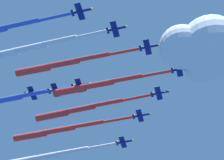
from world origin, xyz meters
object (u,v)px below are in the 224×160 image
Objects in this scene: jet_lead at (97,85)px; jet_port_outer at (44,157)px; jet_port_inner at (78,110)px; jet_port_mid at (57,130)px; jet_starboard_mid at (29,48)px; jet_trail_port at (6,99)px; jet_starboard_inner at (61,64)px.

jet_port_outer is (18.33, -54.42, 0.21)m from jet_lead.
jet_port_mid is at bearing -65.41° from jet_port_inner.
jet_starboard_mid is at bearing 20.38° from jet_lead.
jet_port_mid is (13.96, -36.58, 3.27)m from jet_lead.
jet_trail_port reaches higher than jet_lead.
jet_port_inner is at bearing -72.78° from jet_lead.
jet_port_mid is 1.16× the size of jet_trail_port.
jet_starboard_inner reaches higher than jet_port_outer.
jet_starboard_mid is 1.06× the size of jet_trail_port.
jet_port_outer is at bearing -71.39° from jet_lead.
jet_port_inner is at bearing 109.34° from jet_port_outer.
jet_port_mid is 1.09× the size of jet_starboard_mid.
jet_port_mid is at bearing 103.76° from jet_port_outer.
jet_starboard_mid is (15.62, 6.36, -0.74)m from jet_starboard_inner.
jet_trail_port is at bearing -2.29° from jet_port_inner.
jet_lead is at bearing -159.62° from jet_starboard_mid.
jet_lead is 0.97× the size of jet_starboard_inner.
jet_starboard_inner reaches higher than jet_port_mid.
jet_port_outer is (-15.37, -66.94, -2.46)m from jet_starboard_mid.
jet_port_outer is (12.50, -35.61, -1.66)m from jet_port_inner.
jet_lead is 57.43m from jet_port_outer.
jet_starboard_inner is 0.96× the size of jet_port_outer.
jet_trail_port is at bearing 56.03° from jet_port_outer.
jet_lead is at bearing 108.61° from jet_port_outer.
jet_port_inner is 0.99× the size of jet_starboard_inner.
jet_port_inner is at bearing 114.59° from jet_port_mid.
jet_starboard_inner is 16.88m from jet_starboard_mid.
jet_starboard_inner is at bearing 18.82° from jet_lead.
jet_port_outer is 1.14× the size of jet_trail_port.
jet_lead is 1.05× the size of jet_trail_port.
jet_port_mid reaches higher than jet_lead.
jet_lead is 0.98× the size of jet_port_inner.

